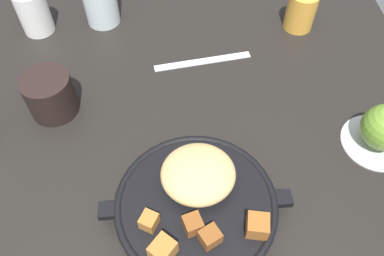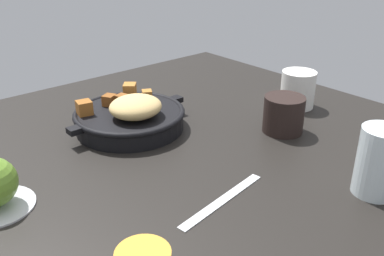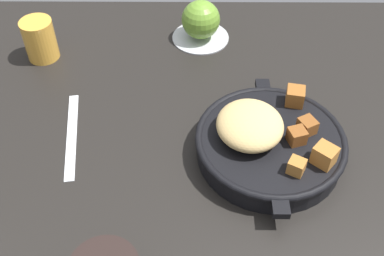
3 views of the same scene
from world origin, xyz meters
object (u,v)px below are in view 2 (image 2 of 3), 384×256
coffee_mug_dark (284,114)px  water_glass_tall (379,162)px  cast_iron_skillet (130,116)px  butter_knife (223,200)px  ceramic_mug_white (298,89)px

coffee_mug_dark → water_glass_tall: bearing=73.2°
cast_iron_skillet → butter_knife: cast_iron_skillet is taller
water_glass_tall → ceramic_mug_white: size_ratio=1.30×
cast_iron_skillet → coffee_mug_dark: size_ratio=3.30×
water_glass_tall → coffee_mug_dark: 25.58cm
water_glass_tall → ceramic_mug_white: bearing=-124.3°
cast_iron_skillet → water_glass_tall: bearing=109.5°
water_glass_tall → butter_knife: bearing=-35.2°
butter_knife → ceramic_mug_white: bearing=-166.0°
coffee_mug_dark → ceramic_mug_white: ceramic_mug_white is taller
water_glass_tall → coffee_mug_dark: bearing=-106.8°
ceramic_mug_white → butter_knife: bearing=21.9°
butter_knife → coffee_mug_dark: bearing=-168.0°
cast_iron_skillet → water_glass_tall: 49.35cm
ceramic_mug_white → cast_iron_skillet: bearing=-22.2°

